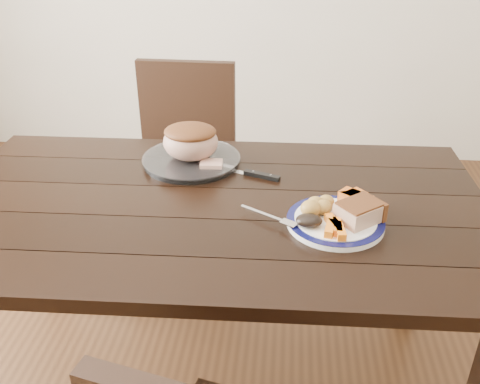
# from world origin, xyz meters

# --- Properties ---
(ground) EXTENTS (4.00, 4.00, 0.00)m
(ground) POSITION_xyz_m (0.00, 0.00, 0.00)
(ground) COLOR #472B16
(ground) RESTS_ON ground
(dining_table) EXTENTS (1.62, 0.94, 0.75)m
(dining_table) POSITION_xyz_m (0.00, 0.00, 0.66)
(dining_table) COLOR black
(dining_table) RESTS_ON ground
(chair_far) EXTENTS (0.43, 0.44, 0.93)m
(chair_far) POSITION_xyz_m (-0.24, 0.74, 0.52)
(chair_far) COLOR black
(chair_far) RESTS_ON ground
(dinner_plate) EXTENTS (0.26, 0.26, 0.02)m
(dinner_plate) POSITION_xyz_m (0.35, -0.09, 0.76)
(dinner_plate) COLOR white
(dinner_plate) RESTS_ON dining_table
(plate_rim) EXTENTS (0.26, 0.26, 0.02)m
(plate_rim) POSITION_xyz_m (0.35, -0.09, 0.77)
(plate_rim) COLOR #0B0D3A
(plate_rim) RESTS_ON dinner_plate
(serving_platter) EXTENTS (0.32, 0.32, 0.02)m
(serving_platter) POSITION_xyz_m (-0.11, 0.25, 0.76)
(serving_platter) COLOR white
(serving_platter) RESTS_ON dining_table
(pork_slice) EXTENTS (0.14, 0.14, 0.05)m
(pork_slice) POSITION_xyz_m (0.40, -0.09, 0.79)
(pork_slice) COLOR tan
(pork_slice) RESTS_ON dinner_plate
(roasted_potatoes) EXTENTS (0.09, 0.09, 0.05)m
(roasted_potatoes) POSITION_xyz_m (0.30, -0.06, 0.79)
(roasted_potatoes) COLOR gold
(roasted_potatoes) RESTS_ON dinner_plate
(carrot_batons) EXTENTS (0.06, 0.11, 0.02)m
(carrot_batons) POSITION_xyz_m (0.34, -0.15, 0.78)
(carrot_batons) COLOR orange
(carrot_batons) RESTS_ON dinner_plate
(pumpkin_wedges) EXTENTS (0.10, 0.09, 0.04)m
(pumpkin_wedges) POSITION_xyz_m (0.40, -0.02, 0.79)
(pumpkin_wedges) COLOR orange
(pumpkin_wedges) RESTS_ON dinner_plate
(dark_mushroom) EXTENTS (0.07, 0.05, 0.03)m
(dark_mushroom) POSITION_xyz_m (0.27, -0.13, 0.79)
(dark_mushroom) COLOR black
(dark_mushroom) RESTS_ON dinner_plate
(fork) EXTENTS (0.16, 0.11, 0.00)m
(fork) POSITION_xyz_m (0.18, -0.10, 0.77)
(fork) COLOR silver
(fork) RESTS_ON dinner_plate
(roast_joint) EXTENTS (0.18, 0.16, 0.12)m
(roast_joint) POSITION_xyz_m (-0.11, 0.25, 0.83)
(roast_joint) COLOR tan
(roast_joint) RESTS_ON serving_platter
(cut_slice) EXTENTS (0.07, 0.06, 0.02)m
(cut_slice) POSITION_xyz_m (-0.03, 0.20, 0.78)
(cut_slice) COLOR tan
(cut_slice) RESTS_ON serving_platter
(carving_knife) EXTENTS (0.31, 0.13, 0.01)m
(carving_knife) POSITION_xyz_m (0.09, 0.19, 0.76)
(carving_knife) COLOR silver
(carving_knife) RESTS_ON dining_table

